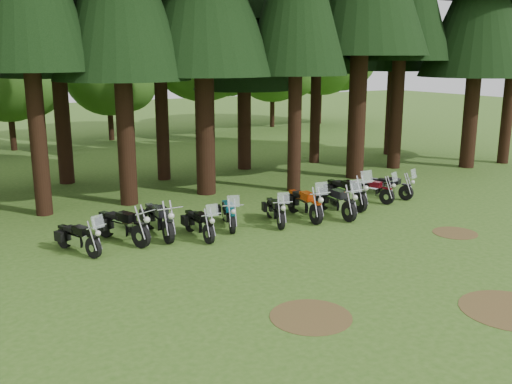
% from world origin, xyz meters
% --- Properties ---
extents(ground, '(120.00, 120.00, 0.00)m').
position_xyz_m(ground, '(0.00, 0.00, 0.00)').
color(ground, '#305518').
rests_on(ground, ground).
extents(decid_3, '(6.12, 5.95, 7.65)m').
position_xyz_m(decid_3, '(-4.71, 25.13, 4.51)').
color(decid_3, black).
rests_on(decid_3, ground).
extents(decid_4, '(5.93, 5.76, 7.41)m').
position_xyz_m(decid_4, '(1.58, 26.32, 4.37)').
color(decid_4, black).
rests_on(decid_4, ground).
extents(decid_5, '(8.45, 8.21, 10.56)m').
position_xyz_m(decid_5, '(8.29, 25.71, 6.23)').
color(decid_5, black).
rests_on(decid_5, ground).
extents(decid_6, '(7.06, 6.86, 8.82)m').
position_xyz_m(decid_6, '(14.85, 27.01, 5.20)').
color(decid_6, black).
rests_on(decid_6, ground).
extents(decid_7, '(8.44, 8.20, 10.55)m').
position_xyz_m(decid_7, '(19.46, 26.83, 6.22)').
color(decid_7, black).
rests_on(decid_7, ground).
extents(dirt_patch_0, '(1.80, 1.80, 0.01)m').
position_xyz_m(dirt_patch_0, '(-3.00, -2.00, 0.01)').
color(dirt_patch_0, '#4C3D1E').
rests_on(dirt_patch_0, ground).
extents(dirt_patch_1, '(1.40, 1.40, 0.01)m').
position_xyz_m(dirt_patch_1, '(4.50, 0.50, 0.01)').
color(dirt_patch_1, '#4C3D1E').
rests_on(dirt_patch_1, ground).
extents(dirt_patch_2, '(2.20, 2.20, 0.01)m').
position_xyz_m(dirt_patch_2, '(1.00, -4.00, 0.01)').
color(dirt_patch_2, '#4C3D1E').
rests_on(dirt_patch_2, ground).
extents(motorcycle_0, '(0.97, 1.98, 1.28)m').
position_xyz_m(motorcycle_0, '(-6.26, 4.74, 0.43)').
color(motorcycle_0, black).
rests_on(motorcycle_0, ground).
extents(motorcycle_1, '(1.00, 2.23, 0.95)m').
position_xyz_m(motorcycle_1, '(-4.88, 5.05, 0.49)').
color(motorcycle_1, black).
rests_on(motorcycle_1, ground).
extents(motorcycle_2, '(0.37, 2.40, 0.98)m').
position_xyz_m(motorcycle_2, '(-3.70, 5.09, 0.50)').
color(motorcycle_2, black).
rests_on(motorcycle_2, ground).
extents(motorcycle_3, '(0.38, 2.03, 1.28)m').
position_xyz_m(motorcycle_3, '(-2.69, 4.28, 0.43)').
color(motorcycle_3, black).
rests_on(motorcycle_3, ground).
extents(motorcycle_4, '(0.91, 2.03, 1.30)m').
position_xyz_m(motorcycle_4, '(-1.38, 4.79, 0.44)').
color(motorcycle_4, black).
rests_on(motorcycle_4, ground).
extents(motorcycle_5, '(0.86, 2.02, 1.29)m').
position_xyz_m(motorcycle_5, '(0.17, 4.36, 0.43)').
color(motorcycle_5, black).
rests_on(motorcycle_5, ground).
extents(motorcycle_6, '(0.60, 2.40, 1.51)m').
position_xyz_m(motorcycle_6, '(1.37, 4.37, 0.50)').
color(motorcycle_6, black).
rests_on(motorcycle_6, ground).
extents(motorcycle_7, '(0.50, 2.41, 1.51)m').
position_xyz_m(motorcycle_7, '(2.48, 4.06, 0.51)').
color(motorcycle_7, black).
rests_on(motorcycle_7, ground).
extents(motorcycle_8, '(0.52, 2.52, 1.59)m').
position_xyz_m(motorcycle_8, '(3.59, 4.85, 0.53)').
color(motorcycle_8, black).
rests_on(motorcycle_8, ground).
extents(motorcycle_9, '(0.90, 2.00, 1.28)m').
position_xyz_m(motorcycle_9, '(4.95, 4.97, 0.43)').
color(motorcycle_9, black).
rests_on(motorcycle_9, ground).
extents(motorcycle_10, '(0.89, 1.98, 1.27)m').
position_xyz_m(motorcycle_10, '(6.05, 5.07, 0.42)').
color(motorcycle_10, black).
rests_on(motorcycle_10, ground).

